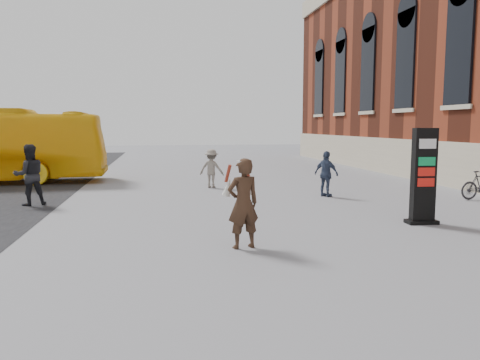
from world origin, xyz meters
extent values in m
plane|color=#9E9EA3|center=(0.00, 0.00, 0.00)|extent=(100.00, 100.00, 0.00)
cube|color=black|center=(4.50, 1.90, 1.19)|extent=(0.59, 0.27, 2.39)
cube|color=black|center=(4.50, 1.90, 0.05)|extent=(0.79, 0.43, 0.10)
cube|color=white|center=(4.50, 1.90, 2.00)|extent=(0.45, 0.29, 0.24)
cube|color=#0A6A39|center=(4.50, 1.90, 1.57)|extent=(0.45, 0.29, 0.21)
cube|color=#9E140E|center=(4.50, 1.90, 1.32)|extent=(0.45, 0.29, 0.21)
cube|color=#9E140E|center=(4.50, 1.90, 1.06)|extent=(0.45, 0.29, 0.21)
imported|color=#302113|center=(-0.32, 0.35, 0.90)|extent=(0.74, 0.57, 1.81)
cylinder|color=white|center=(-0.32, 0.35, 1.73)|extent=(0.25, 0.25, 0.06)
cone|color=white|center=(-0.17, 0.66, 1.23)|extent=(0.26, 0.29, 0.44)
cylinder|color=maroon|center=(-0.17, 0.66, 1.49)|extent=(0.14, 0.17, 0.37)
cone|color=white|center=(-0.59, 0.56, 1.23)|extent=(0.29, 0.26, 0.44)
cylinder|color=maroon|center=(-0.59, 0.56, 1.49)|extent=(0.16, 0.14, 0.37)
imported|color=black|center=(-5.88, 6.43, 0.94)|extent=(1.12, 1.02, 1.88)
imported|color=gray|center=(0.07, 9.60, 0.76)|extent=(1.13, 0.92, 1.52)
imported|color=#36435F|center=(3.70, 6.58, 0.79)|extent=(0.86, 0.97, 1.57)
camera|label=1|loc=(-1.94, -8.67, 2.45)|focal=35.00mm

